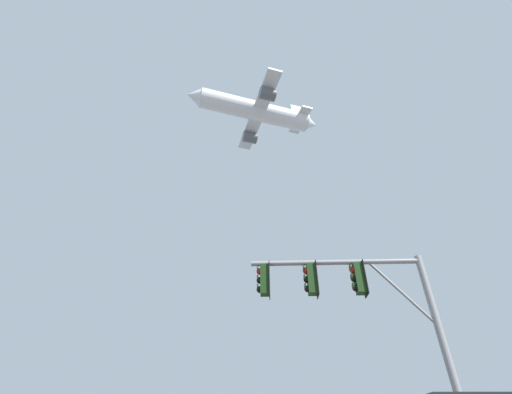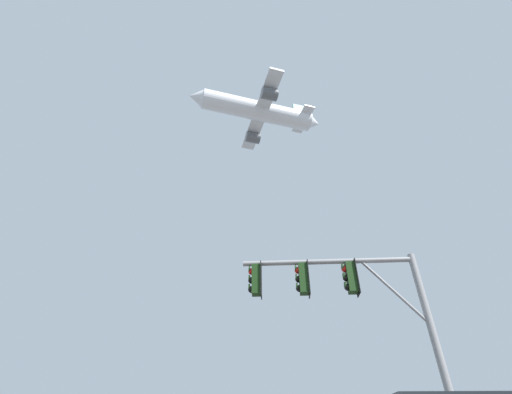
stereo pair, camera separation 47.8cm
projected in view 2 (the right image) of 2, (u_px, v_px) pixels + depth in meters
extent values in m
cylinder|color=gray|center=(440.00, 359.00, 8.77)|extent=(0.20, 0.20, 5.79)
cylinder|color=gray|center=(327.00, 262.00, 10.49)|extent=(5.03, 0.75, 0.15)
cylinder|color=gray|center=(393.00, 291.00, 9.86)|extent=(1.57, 0.27, 1.93)
cube|color=#193814|center=(256.00, 280.00, 10.30)|extent=(0.30, 0.35, 0.90)
cylinder|color=#193814|center=(256.00, 264.00, 10.59)|extent=(0.05, 0.05, 0.12)
cube|color=black|center=(261.00, 280.00, 10.29)|extent=(0.08, 0.46, 1.04)
sphere|color=red|center=(252.00, 272.00, 10.46)|extent=(0.20, 0.20, 0.20)
cylinder|color=#193814|center=(249.00, 270.00, 10.50)|extent=(0.06, 0.21, 0.21)
sphere|color=black|center=(252.00, 280.00, 10.30)|extent=(0.20, 0.20, 0.20)
cylinder|color=#193814|center=(249.00, 279.00, 10.34)|extent=(0.06, 0.21, 0.21)
sphere|color=black|center=(251.00, 290.00, 10.14)|extent=(0.20, 0.20, 0.20)
cylinder|color=#193814|center=(249.00, 288.00, 10.17)|extent=(0.06, 0.21, 0.21)
cube|color=#193814|center=(304.00, 279.00, 10.23)|extent=(0.30, 0.35, 0.90)
cylinder|color=#193814|center=(302.00, 263.00, 10.52)|extent=(0.05, 0.05, 0.12)
cube|color=black|center=(308.00, 279.00, 10.22)|extent=(0.08, 0.46, 1.04)
sphere|color=red|center=(298.00, 270.00, 10.39)|extent=(0.20, 0.20, 0.20)
cylinder|color=#193814|center=(296.00, 269.00, 10.43)|extent=(0.06, 0.21, 0.21)
sphere|color=black|center=(299.00, 279.00, 10.23)|extent=(0.20, 0.20, 0.20)
cylinder|color=#193814|center=(296.00, 277.00, 10.27)|extent=(0.06, 0.21, 0.21)
sphere|color=black|center=(299.00, 288.00, 10.06)|extent=(0.20, 0.20, 0.20)
cylinder|color=#193814|center=(297.00, 287.00, 10.10)|extent=(0.06, 0.21, 0.21)
cube|color=#193814|center=(351.00, 278.00, 10.15)|extent=(0.30, 0.35, 0.90)
cylinder|color=#193814|center=(349.00, 262.00, 10.45)|extent=(0.05, 0.05, 0.12)
cube|color=black|center=(356.00, 278.00, 10.15)|extent=(0.08, 0.46, 1.04)
sphere|color=red|center=(345.00, 269.00, 10.32)|extent=(0.20, 0.20, 0.20)
cylinder|color=#193814|center=(342.00, 267.00, 10.36)|extent=(0.06, 0.21, 0.21)
sphere|color=black|center=(346.00, 278.00, 10.16)|extent=(0.20, 0.20, 0.20)
cylinder|color=#193814|center=(344.00, 276.00, 10.19)|extent=(0.06, 0.21, 0.21)
sphere|color=black|center=(348.00, 287.00, 9.99)|extent=(0.20, 0.20, 0.20)
cylinder|color=#193814|center=(345.00, 285.00, 10.03)|extent=(0.06, 0.21, 0.21)
cylinder|color=white|center=(258.00, 111.00, 54.54)|extent=(17.49, 6.72, 3.06)
cone|color=white|center=(196.00, 97.00, 52.42)|extent=(2.69, 3.30, 2.91)
cone|color=white|center=(313.00, 123.00, 56.62)|extent=(2.43, 2.96, 2.60)
cube|color=silver|center=(260.00, 113.00, 54.37)|extent=(5.57, 16.35, 0.34)
cylinder|color=#595B60|center=(269.00, 94.00, 50.27)|extent=(2.62, 2.18, 1.72)
cylinder|color=#595B60|center=(253.00, 138.00, 57.42)|extent=(2.62, 2.18, 1.72)
cube|color=#0C5933|center=(301.00, 113.00, 57.18)|extent=(2.67, 0.80, 3.64)
cube|color=silver|center=(303.00, 119.00, 56.39)|extent=(2.92, 5.98, 0.19)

